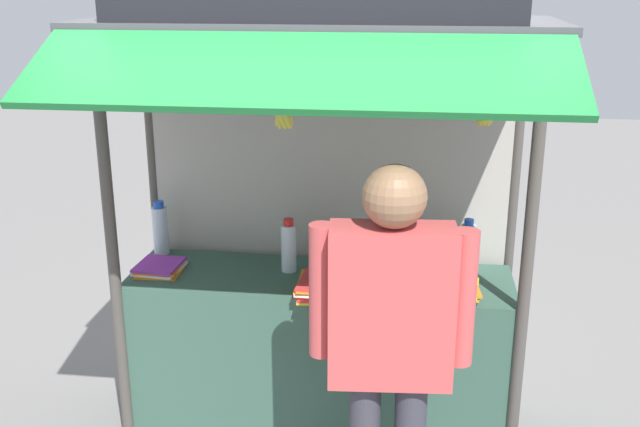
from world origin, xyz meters
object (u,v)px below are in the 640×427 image
object	(u,v)px
water_bottle_far_left	(160,229)
magazine_stack_center	(318,286)
magazine_stack_front_right	(456,289)
banana_bunch_rightmost	(485,111)
water_bottle_far_right	(289,247)
banana_bunch_inner_left	(284,110)
vendor_person	(390,332)
water_bottle_right	(372,253)
water_bottle_mid_right	(468,246)
magazine_stack_mid_left	(160,267)
water_bottle_rear_center	(447,258)

from	to	relation	value
water_bottle_far_left	magazine_stack_center	xyz separation A→B (m)	(0.96, -0.44, -0.11)
magazine_stack_front_right	banana_bunch_rightmost	bearing A→B (deg)	-75.81
water_bottle_far_right	banana_bunch_inner_left	distance (m)	0.93
vendor_person	magazine_stack_center	bearing A→B (deg)	117.05
water_bottle_right	water_bottle_mid_right	bearing A→B (deg)	22.12
water_bottle_mid_right	water_bottle_right	bearing A→B (deg)	-157.88
water_bottle_right	magazine_stack_center	world-z (taller)	water_bottle_right
magazine_stack_front_right	magazine_stack_mid_left	xyz separation A→B (m)	(-1.56, 0.11, -0.01)
water_bottle_right	magazine_stack_front_right	bearing A→B (deg)	-19.37
water_bottle_far_right	vendor_person	xyz separation A→B (m)	(0.58, -0.89, -0.01)
magazine_stack_mid_left	vendor_person	bearing A→B (deg)	-32.24
water_bottle_far_left	banana_bunch_inner_left	bearing A→B (deg)	-36.38
magazine_stack_front_right	vendor_person	size ratio (longest dim) A/B	0.17
banana_bunch_rightmost	magazine_stack_front_right	bearing A→B (deg)	104.19
water_bottle_mid_right	banana_bunch_inner_left	bearing A→B (deg)	-145.68
magazine_stack_front_right	vendor_person	distance (m)	0.76
magazine_stack_front_right	vendor_person	xyz separation A→B (m)	(-0.30, -0.69, 0.10)
magazine_stack_center	vendor_person	world-z (taller)	vendor_person
banana_bunch_inner_left	water_bottle_far_right	bearing A→B (deg)	98.43
water_bottle_rear_center	banana_bunch_inner_left	size ratio (longest dim) A/B	0.72
magazine_stack_mid_left	magazine_stack_center	world-z (taller)	magazine_stack_center
banana_bunch_rightmost	water_bottle_right	bearing A→B (deg)	141.11
water_bottle_rear_center	water_bottle_far_right	bearing A→B (deg)	-179.09
magazine_stack_mid_left	water_bottle_right	bearing A→B (deg)	2.23
water_bottle_far_right	magazine_stack_mid_left	world-z (taller)	water_bottle_far_right
water_bottle_mid_right	water_bottle_far_right	bearing A→B (deg)	-170.85
water_bottle_rear_center	water_bottle_far_right	size ratio (longest dim) A/B	0.80
water_bottle_far_right	vendor_person	world-z (taller)	vendor_person
water_bottle_right	banana_bunch_rightmost	distance (m)	1.04
magazine_stack_front_right	magazine_stack_center	size ratio (longest dim) A/B	0.97
banana_bunch_inner_left	banana_bunch_rightmost	distance (m)	0.87
magazine_stack_mid_left	banana_bunch_inner_left	bearing A→B (deg)	-25.08
magazine_stack_front_right	banana_bunch_inner_left	xyz separation A→B (m)	(-0.81, -0.25, 0.93)
water_bottle_right	water_bottle_far_left	size ratio (longest dim) A/B	1.00
water_bottle_far_right	banana_bunch_rightmost	bearing A→B (deg)	-25.59
magazine_stack_front_right	magazine_stack_center	world-z (taller)	magazine_stack_center
water_bottle_right	water_bottle_far_left	world-z (taller)	same
water_bottle_far_right	water_bottle_far_left	distance (m)	0.78
water_bottle_far_left	magazine_stack_front_right	size ratio (longest dim) A/B	1.00
water_bottle_far_right	magazine_stack_front_right	bearing A→B (deg)	-13.06
water_bottle_right	vendor_person	bearing A→B (deg)	-81.23
water_bottle_far_left	banana_bunch_rightmost	xyz separation A→B (m)	(1.70, -0.61, 0.82)
vendor_person	banana_bunch_inner_left	bearing A→B (deg)	134.45
magazine_stack_mid_left	vendor_person	distance (m)	1.50
banana_bunch_rightmost	magazine_stack_mid_left	bearing A→B (deg)	167.75
water_bottle_far_right	water_bottle_far_left	size ratio (longest dim) A/B	0.95
magazine_stack_center	water_bottle_far_left	bearing A→B (deg)	155.52
water_bottle_right	magazine_stack_mid_left	size ratio (longest dim) A/B	1.16
water_bottle_far_left	banana_bunch_rightmost	world-z (taller)	banana_bunch_rightmost
water_bottle_mid_right	vendor_person	distance (m)	1.11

